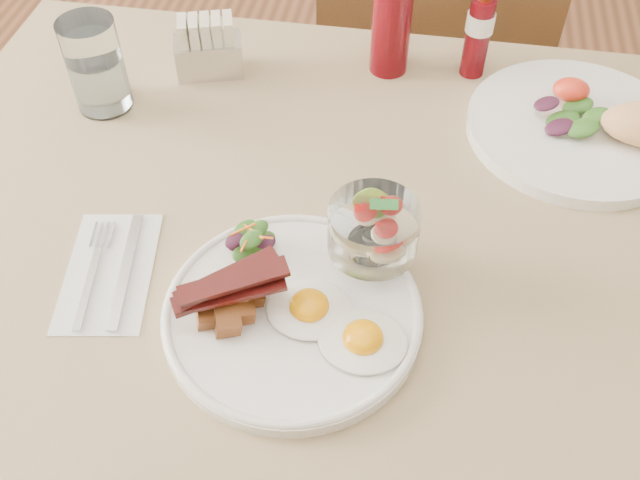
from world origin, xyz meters
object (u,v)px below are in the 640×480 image
sugar_caddy (208,49)px  fruit_cup (374,229)px  main_plate (292,314)px  second_plate (596,126)px  ketchup_bottle (392,22)px  hot_sauce_bottle (478,33)px  chair_far (429,73)px  water_glass (97,70)px  table (407,286)px

sugar_caddy → fruit_cup: bearing=-67.7°
fruit_cup → main_plate: bearing=-133.2°
sugar_caddy → second_plate: bearing=-23.3°
main_plate → second_plate: size_ratio=0.88×
ketchup_bottle → main_plate: bearing=-96.5°
ketchup_bottle → hot_sauce_bottle: 0.13m
main_plate → fruit_cup: bearing=46.8°
chair_far → water_glass: chair_far is taller
main_plate → second_plate: bearing=46.4°
chair_far → hot_sauce_bottle: size_ratio=6.61×
second_plate → ketchup_bottle: bearing=158.9°
water_glass → hot_sauce_bottle: bearing=17.7°
sugar_caddy → ketchup_bottle: bearing=-5.7°
fruit_cup → sugar_caddy: 0.45m
chair_far → hot_sauce_bottle: (0.06, -0.31, 0.30)m
table → main_plate: (-0.12, -0.14, 0.10)m
fruit_cup → water_glass: 0.48m
water_glass → sugar_caddy: bearing=38.4°
second_plate → water_glass: size_ratio=2.42×
chair_far → main_plate: 0.84m
chair_far → main_plate: (-0.12, -0.80, 0.24)m
ketchup_bottle → hot_sauce_bottle: bearing=4.8°
second_plate → ketchup_bottle: (-0.29, 0.11, 0.06)m
hot_sauce_bottle → fruit_cup: bearing=-104.3°
second_plate → ketchup_bottle: 0.32m
hot_sauce_bottle → sugar_caddy: (-0.39, -0.06, -0.03)m
ketchup_bottle → water_glass: ketchup_bottle is taller
table → chair_far: chair_far is taller
table → water_glass: bearing=157.7°
main_plate → hot_sauce_bottle: size_ratio=1.99×
table → ketchup_bottle: ketchup_bottle is taller
second_plate → ketchup_bottle: size_ratio=1.89×
table → second_plate: bearing=45.3°
chair_far → sugar_caddy: size_ratio=8.55×
main_plate → ketchup_bottle: 0.48m
sugar_caddy → water_glass: (-0.13, -0.10, 0.02)m
chair_far → sugar_caddy: bearing=-131.1°
table → hot_sauce_bottle: hot_sauce_bottle is taller
fruit_cup → water_glass: bearing=149.4°
chair_far → fruit_cup: size_ratio=9.25×
main_plate → hot_sauce_bottle: (0.18, 0.49, 0.06)m
table → fruit_cup: 0.18m
ketchup_bottle → second_plate: bearing=-21.1°
main_plate → ketchup_bottle: (0.05, 0.48, 0.07)m
ketchup_bottle → sugar_caddy: 0.27m
second_plate → hot_sauce_bottle: size_ratio=2.26×
chair_far → fruit_cup: chair_far is taller
ketchup_bottle → sugar_caddy: (-0.26, -0.05, -0.04)m
chair_far → sugar_caddy: 0.57m
hot_sauce_bottle → main_plate: bearing=-110.2°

